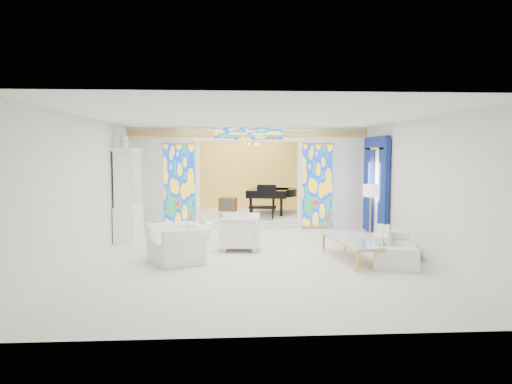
{
  "coord_description": "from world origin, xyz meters",
  "views": [
    {
      "loc": [
        -0.59,
        -11.45,
        2.28
      ],
      "look_at": [
        0.1,
        0.2,
        1.26
      ],
      "focal_mm": 32.0,
      "sensor_mm": 36.0,
      "label": 1
    }
  ],
  "objects": [
    {
      "name": "chandelier",
      "position": [
        0.2,
        4.0,
        2.55
      ],
      "size": [
        0.48,
        0.48,
        0.3
      ],
      "primitive_type": "cylinder",
      "color": "gold",
      "rests_on": "ceiling"
    },
    {
      "name": "grand_piano",
      "position": [
        0.91,
        4.15,
        0.87
      ],
      "size": [
        1.97,
        2.66,
        1.02
      ],
      "rotation": [
        0.0,
        0.0,
        -0.23
      ],
      "color": "black",
      "rests_on": "alcove_platform"
    },
    {
      "name": "partition_wall",
      "position": [
        0.0,
        2.0,
        1.65
      ],
      "size": [
        7.0,
        0.22,
        3.0
      ],
      "color": "silver",
      "rests_on": "floor"
    },
    {
      "name": "stained_glass_right",
      "position": [
        2.03,
        1.89,
        1.3
      ],
      "size": [
        0.9,
        0.04,
        2.4
      ],
      "primitive_type": "cube",
      "color": "gold",
      "rests_on": "partition_wall"
    },
    {
      "name": "floor",
      "position": [
        0.0,
        0.0,
        0.0
      ],
      "size": [
        12.0,
        12.0,
        0.0
      ],
      "primitive_type": "plane",
      "color": "silver",
      "rests_on": "ground"
    },
    {
      "name": "stained_glass_transom",
      "position": [
        0.0,
        1.89,
        2.82
      ],
      "size": [
        2.0,
        0.04,
        0.34
      ],
      "primitive_type": "cube",
      "color": "gold",
      "rests_on": "partition_wall"
    },
    {
      "name": "vase",
      "position": [
        -1.2,
        -0.98,
        0.74
      ],
      "size": [
        0.22,
        0.22,
        0.17
      ],
      "primitive_type": "imported",
      "rotation": [
        0.0,
        0.0,
        -0.4
      ],
      "color": "white",
      "rests_on": "side_table"
    },
    {
      "name": "wall_front",
      "position": [
        0.0,
        -6.0,
        1.5
      ],
      "size": [
        7.0,
        0.02,
        3.0
      ],
      "primitive_type": "cube",
      "color": "silver",
      "rests_on": "floor"
    },
    {
      "name": "floor_lamp",
      "position": [
        2.85,
        -0.61,
        1.28
      ],
      "size": [
        0.39,
        0.39,
        1.5
      ],
      "rotation": [
        0.0,
        0.0,
        0.07
      ],
      "color": "gold",
      "rests_on": "floor"
    },
    {
      "name": "wall_back",
      "position": [
        0.0,
        6.0,
        1.5
      ],
      "size": [
        7.0,
        0.02,
        3.0
      ],
      "primitive_type": "cube",
      "color": "silver",
      "rests_on": "floor"
    },
    {
      "name": "sofa",
      "position": [
        2.95,
        -2.11,
        0.32
      ],
      "size": [
        1.56,
        2.35,
        0.64
      ],
      "primitive_type": "imported",
      "rotation": [
        0.0,
        0.0,
        1.22
      ],
      "color": "silver",
      "rests_on": "floor"
    },
    {
      "name": "tv_console",
      "position": [
        -0.63,
        3.29,
        0.59
      ],
      "size": [
        0.62,
        0.5,
        0.63
      ],
      "rotation": [
        0.0,
        0.0,
        -0.27
      ],
      "color": "brown",
      "rests_on": "alcove_platform"
    },
    {
      "name": "wall_left",
      "position": [
        -3.5,
        0.0,
        1.5
      ],
      "size": [
        0.02,
        12.0,
        3.0
      ],
      "primitive_type": "cube",
      "color": "silver",
      "rests_on": "floor"
    },
    {
      "name": "stained_glass_left",
      "position": [
        -2.03,
        1.89,
        1.3
      ],
      "size": [
        0.9,
        0.04,
        2.4
      ],
      "primitive_type": "cube",
      "color": "gold",
      "rests_on": "partition_wall"
    },
    {
      "name": "side_table",
      "position": [
        -1.2,
        -0.98,
        0.42
      ],
      "size": [
        0.69,
        0.69,
        0.65
      ],
      "rotation": [
        0.0,
        0.0,
        -0.41
      ],
      "color": "white",
      "rests_on": "floor"
    },
    {
      "name": "china_cabinet",
      "position": [
        -3.22,
        0.6,
        1.17
      ],
      "size": [
        0.56,
        1.46,
        2.72
      ],
      "color": "white",
      "rests_on": "floor"
    },
    {
      "name": "coffee_table",
      "position": [
        1.97,
        -2.1,
        0.42
      ],
      "size": [
        0.89,
        2.11,
        0.46
      ],
      "rotation": [
        0.0,
        0.0,
        0.13
      ],
      "color": "silver",
      "rests_on": "floor"
    },
    {
      "name": "gold_curtain_back",
      "position": [
        0.0,
        5.88,
        1.5
      ],
      "size": [
        6.7,
        0.1,
        2.9
      ],
      "primitive_type": "cube",
      "color": "#F2BD54",
      "rests_on": "wall_back"
    },
    {
      "name": "armchair_right",
      "position": [
        -0.35,
        -0.9,
        0.42
      ],
      "size": [
        1.02,
        0.99,
        0.85
      ],
      "primitive_type": "imported",
      "rotation": [
        0.0,
        0.0,
        -1.67
      ],
      "color": "white",
      "rests_on": "floor"
    },
    {
      "name": "ceiling",
      "position": [
        0.0,
        0.0,
        3.0
      ],
      "size": [
        7.0,
        12.0,
        0.02
      ],
      "primitive_type": "cube",
      "color": "white",
      "rests_on": "wall_back"
    },
    {
      "name": "armchair_left",
      "position": [
        -1.65,
        -2.04,
        0.38
      ],
      "size": [
        1.45,
        1.51,
        0.76
      ],
      "primitive_type": "imported",
      "rotation": [
        0.0,
        0.0,
        -1.09
      ],
      "color": "white",
      "rests_on": "floor"
    },
    {
      "name": "alcove_platform",
      "position": [
        0.0,
        4.1,
        0.09
      ],
      "size": [
        6.8,
        3.8,
        0.18
      ],
      "primitive_type": "cube",
      "color": "silver",
      "rests_on": "floor"
    },
    {
      "name": "blue_drapes",
      "position": [
        3.4,
        0.7,
        1.58
      ],
      "size": [
        0.14,
        1.85,
        2.65
      ],
      "color": "navy",
      "rests_on": "wall_right"
    },
    {
      "name": "wall_right",
      "position": [
        3.5,
        0.0,
        1.5
      ],
      "size": [
        0.02,
        12.0,
        3.0
      ],
      "primitive_type": "cube",
      "color": "silver",
      "rests_on": "floor"
    }
  ]
}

